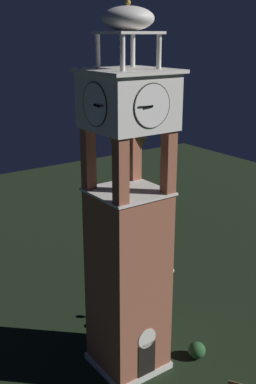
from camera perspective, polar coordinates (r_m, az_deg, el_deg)
ground at (r=28.08m, az=-0.00°, el=-19.79°), size 80.00×80.00×0.00m
clock_tower at (r=24.06m, az=0.00°, el=-5.14°), size 3.92×3.92×18.79m
lamp_post at (r=29.81m, az=5.16°, el=-11.11°), size 0.36×0.36×3.92m
trash_bin at (r=30.59m, az=-2.51°, el=-15.30°), size 0.52×0.52×0.80m
shrub_near_entry at (r=28.44m, az=8.27°, el=-18.27°), size 0.97×0.97×0.94m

